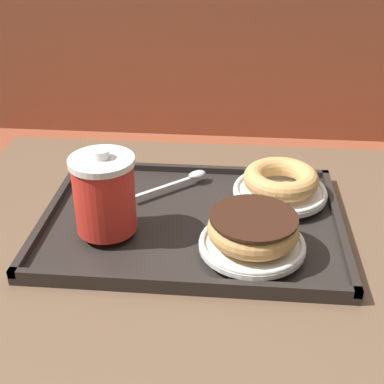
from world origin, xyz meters
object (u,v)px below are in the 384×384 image
donut_chocolate_glazed (253,228)px  spoon (186,178)px  donut_plain (281,179)px  coffee_cup_front (104,194)px

donut_chocolate_glazed → spoon: 0.23m
donut_chocolate_glazed → donut_plain: 0.17m
donut_plain → spoon: donut_plain is taller
donut_chocolate_glazed → donut_plain: (0.05, 0.16, -0.00)m
coffee_cup_front → donut_plain: size_ratio=1.04×
coffee_cup_front → spoon: 0.21m
coffee_cup_front → donut_plain: (0.28, 0.13, -0.03)m
coffee_cup_front → donut_chocolate_glazed: 0.23m
coffee_cup_front → spoon: (0.11, 0.17, -0.06)m
donut_chocolate_glazed → spoon: bearing=120.4°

